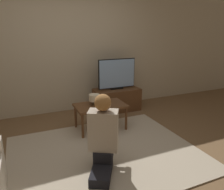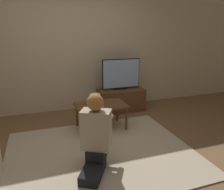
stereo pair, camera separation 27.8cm
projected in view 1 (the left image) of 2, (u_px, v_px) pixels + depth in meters
The scene contains 8 objects.
ground_plane at pixel (105, 153), 3.00m from camera, with size 10.00×10.00×0.00m, color brown.
wall_back at pixel (68, 48), 4.33m from camera, with size 10.00×0.06×2.60m.
rug at pixel (105, 153), 3.00m from camera, with size 2.50×2.03×0.02m.
tv_stand at pixel (117, 100), 4.58m from camera, with size 0.94×0.46×0.46m.
tv at pixel (117, 74), 4.43m from camera, with size 0.80×0.08×0.62m.
coffee_table at pixel (100, 108), 3.63m from camera, with size 0.83×0.51×0.44m.
person_kneeling at pixel (103, 134), 2.53m from camera, with size 0.61×0.82×0.93m.
table_lamp at pixel (94, 98), 3.61m from camera, with size 0.18×0.18×0.17m.
Camera 1 is at (-0.97, -2.47, 1.62)m, focal length 35.00 mm.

